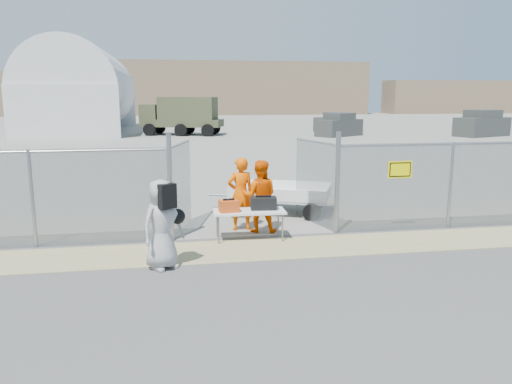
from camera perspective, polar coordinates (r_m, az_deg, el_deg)
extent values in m
plane|color=#454444|center=(10.18, 1.91, -8.23)|extent=(160.00, 160.00, 0.00)
cube|color=gray|center=(51.56, -7.55, 7.20)|extent=(160.00, 80.00, 0.01)
cube|color=tan|center=(11.11, 0.87, -6.52)|extent=(44.00, 1.60, 0.01)
cube|color=#DA5017|center=(11.49, -3.12, -1.62)|extent=(0.47, 0.34, 0.27)
cube|color=black|center=(11.75, 0.86, -1.28)|extent=(0.63, 0.41, 0.29)
imported|color=#FF5E00|center=(12.46, -1.77, -0.24)|extent=(0.72, 0.51, 1.85)
imported|color=#FF5E00|center=(12.30, 0.43, -0.50)|extent=(1.02, 0.88, 1.80)
imported|color=#A0A0A0|center=(9.87, -10.65, -3.65)|extent=(1.04, 0.95, 1.77)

